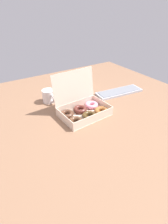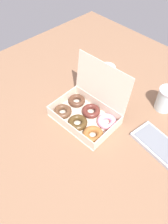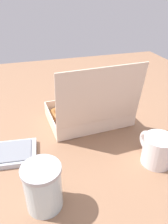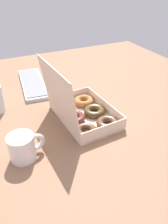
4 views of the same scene
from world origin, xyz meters
The scene contains 5 objects.
ground_plane centered at (0.00, 0.00, -1.00)cm, with size 180.00×180.00×2.00cm, color #876047.
donut_box centered at (-4.83, 1.50, 3.53)cm, with size 34.00×27.08×27.63cm.
keyboard centered at (38.13, 13.36, 1.06)cm, with size 41.42×16.90×2.20cm.
coffee_mug centered at (-18.17, 30.70, 5.03)cm, with size 9.37×13.33×9.80cm.
glass_jar centered at (18.06, 36.54, 6.45)cm, with size 9.81×9.81×12.81cm.
Camera 1 is at (-59.19, -84.22, 65.82)cm, focal length 28.00 mm.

